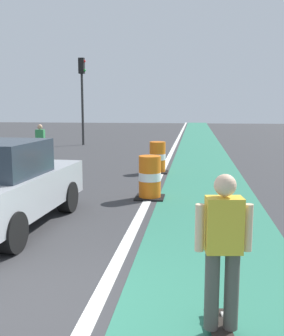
# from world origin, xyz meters

# --- Properties ---
(ground_plane) EXTENTS (100.00, 100.00, 0.00)m
(ground_plane) POSITION_xyz_m (0.00, 0.00, 0.00)
(ground_plane) COLOR #38383A
(bike_lane_strip) EXTENTS (2.50, 80.00, 0.01)m
(bike_lane_strip) POSITION_xyz_m (2.40, 12.00, 0.00)
(bike_lane_strip) COLOR #2D755B
(bike_lane_strip) RESTS_ON ground
(lane_divider_stripe) EXTENTS (0.20, 80.00, 0.01)m
(lane_divider_stripe) POSITION_xyz_m (0.90, 12.00, 0.01)
(lane_divider_stripe) COLOR silver
(lane_divider_stripe) RESTS_ON ground
(skateboarder_on_lane) EXTENTS (0.57, 0.82, 1.69)m
(skateboarder_on_lane) POSITION_xyz_m (2.33, -0.18, 0.91)
(skateboarder_on_lane) COLOR black
(skateboarder_on_lane) RESTS_ON ground
(parked_sedan_nearest) EXTENTS (2.05, 4.17, 1.70)m
(parked_sedan_nearest) POSITION_xyz_m (-1.62, 3.00, 0.83)
(parked_sedan_nearest) COLOR #9EA0A5
(parked_sedan_nearest) RESTS_ON ground
(traffic_barrel_front) EXTENTS (0.73, 0.73, 1.09)m
(traffic_barrel_front) POSITION_xyz_m (0.93, 5.85, 0.53)
(traffic_barrel_front) COLOR orange
(traffic_barrel_front) RESTS_ON ground
(traffic_barrel_mid) EXTENTS (0.73, 0.73, 1.09)m
(traffic_barrel_mid) POSITION_xyz_m (0.76, 9.83, 0.53)
(traffic_barrel_mid) COLOR orange
(traffic_barrel_mid) RESTS_ON ground
(traffic_light_corner) EXTENTS (0.41, 0.32, 5.10)m
(traffic_light_corner) POSITION_xyz_m (-4.59, 19.27, 3.50)
(traffic_light_corner) COLOR #2D2D2D
(traffic_light_corner) RESTS_ON ground
(pedestrian_crossing) EXTENTS (0.34, 0.20, 1.61)m
(pedestrian_crossing) POSITION_xyz_m (-4.08, 11.22, 0.86)
(pedestrian_crossing) COLOR #33333D
(pedestrian_crossing) RESTS_ON ground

